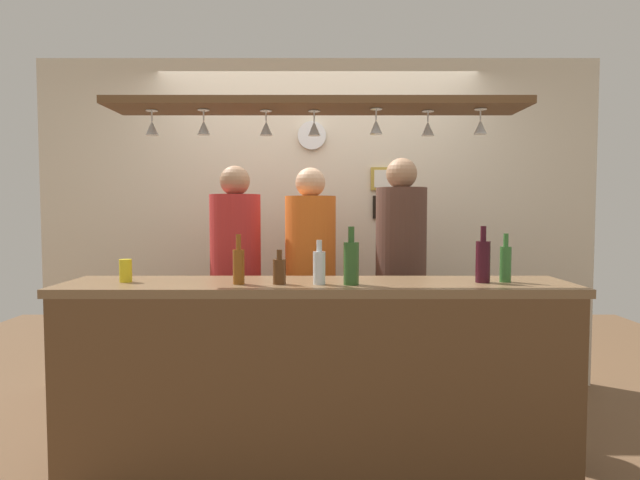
# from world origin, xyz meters

# --- Properties ---
(ground_plane) EXTENTS (8.00, 8.00, 0.00)m
(ground_plane) POSITION_xyz_m (0.00, 0.00, 0.00)
(ground_plane) COLOR brown
(back_wall) EXTENTS (4.40, 0.06, 2.60)m
(back_wall) POSITION_xyz_m (0.00, 1.10, 1.30)
(back_wall) COLOR beige
(back_wall) RESTS_ON ground_plane
(bar_counter) EXTENTS (2.70, 0.55, 1.04)m
(bar_counter) POSITION_xyz_m (0.00, -0.51, 0.70)
(bar_counter) COLOR brown
(bar_counter) RESTS_ON ground_plane
(overhead_glass_rack) EXTENTS (2.20, 0.36, 0.04)m
(overhead_glass_rack) POSITION_xyz_m (0.00, -0.30, 1.97)
(overhead_glass_rack) COLOR brown
(hanging_wineglass_far_left) EXTENTS (0.07, 0.07, 0.13)m
(hanging_wineglass_far_left) POSITION_xyz_m (-0.88, -0.29, 1.86)
(hanging_wineglass_far_left) COLOR silver
(hanging_wineglass_far_left) RESTS_ON overhead_glass_rack
(hanging_wineglass_left) EXTENTS (0.07, 0.07, 0.13)m
(hanging_wineglass_left) POSITION_xyz_m (-0.60, -0.31, 1.86)
(hanging_wineglass_left) COLOR silver
(hanging_wineglass_left) RESTS_ON overhead_glass_rack
(hanging_wineglass_center_left) EXTENTS (0.07, 0.07, 0.13)m
(hanging_wineglass_center_left) POSITION_xyz_m (-0.27, -0.28, 1.86)
(hanging_wineglass_center_left) COLOR silver
(hanging_wineglass_center_left) RESTS_ON overhead_glass_rack
(hanging_wineglass_center) EXTENTS (0.07, 0.07, 0.13)m
(hanging_wineglass_center) POSITION_xyz_m (-0.02, -0.27, 1.86)
(hanging_wineglass_center) COLOR silver
(hanging_wineglass_center) RESTS_ON overhead_glass_rack
(hanging_wineglass_center_right) EXTENTS (0.07, 0.07, 0.13)m
(hanging_wineglass_center_right) POSITION_xyz_m (0.31, -0.33, 1.86)
(hanging_wineglass_center_right) COLOR silver
(hanging_wineglass_center_right) RESTS_ON overhead_glass_rack
(hanging_wineglass_right) EXTENTS (0.07, 0.07, 0.13)m
(hanging_wineglass_right) POSITION_xyz_m (0.60, -0.27, 1.86)
(hanging_wineglass_right) COLOR silver
(hanging_wineglass_right) RESTS_ON overhead_glass_rack
(hanging_wineglass_far_right) EXTENTS (0.07, 0.07, 0.13)m
(hanging_wineglass_far_right) POSITION_xyz_m (0.86, -0.33, 1.86)
(hanging_wineglass_far_right) COLOR silver
(hanging_wineglass_far_right) RESTS_ON overhead_glass_rack
(person_left_red_shirt) EXTENTS (0.34, 0.34, 1.71)m
(person_left_red_shirt) POSITION_xyz_m (-0.55, 0.41, 1.03)
(person_left_red_shirt) COLOR #2D334C
(person_left_red_shirt) RESTS_ON ground_plane
(person_middle_orange_shirt) EXTENTS (0.34, 0.34, 1.70)m
(person_middle_orange_shirt) POSITION_xyz_m (-0.05, 0.41, 1.03)
(person_middle_orange_shirt) COLOR #2D334C
(person_middle_orange_shirt) RESTS_ON ground_plane
(person_right_brown_shirt) EXTENTS (0.34, 0.34, 1.76)m
(person_right_brown_shirt) POSITION_xyz_m (0.56, 0.41, 1.07)
(person_right_brown_shirt) COLOR #2D334C
(person_right_brown_shirt) RESTS_ON ground_plane
(bottle_beer_brown_stubby) EXTENTS (0.07, 0.07, 0.18)m
(bottle_beer_brown_stubby) POSITION_xyz_m (-0.19, -0.43, 1.11)
(bottle_beer_brown_stubby) COLOR #512D14
(bottle_beer_brown_stubby) RESTS_ON bar_counter
(bottle_beer_green_import) EXTENTS (0.06, 0.06, 0.26)m
(bottle_beer_green_import) POSITION_xyz_m (1.01, -0.35, 1.14)
(bottle_beer_green_import) COLOR #336B2D
(bottle_beer_green_import) RESTS_ON bar_counter
(bottle_soda_clear) EXTENTS (0.06, 0.06, 0.23)m
(bottle_soda_clear) POSITION_xyz_m (0.01, -0.43, 1.13)
(bottle_soda_clear) COLOR silver
(bottle_soda_clear) RESTS_ON bar_counter
(bottle_wine_dark_red) EXTENTS (0.08, 0.08, 0.30)m
(bottle_wine_dark_red) POSITION_xyz_m (0.88, -0.36, 1.15)
(bottle_wine_dark_red) COLOR #380F19
(bottle_wine_dark_red) RESTS_ON bar_counter
(bottle_beer_amber_tall) EXTENTS (0.06, 0.06, 0.26)m
(bottle_beer_amber_tall) POSITION_xyz_m (-0.41, -0.43, 1.14)
(bottle_beer_amber_tall) COLOR brown
(bottle_beer_amber_tall) RESTS_ON bar_counter
(bottle_champagne_green) EXTENTS (0.08, 0.08, 0.30)m
(bottle_champagne_green) POSITION_xyz_m (0.18, -0.45, 1.15)
(bottle_champagne_green) COLOR #2D5623
(bottle_champagne_green) RESTS_ON bar_counter
(drink_can) EXTENTS (0.07, 0.07, 0.12)m
(drink_can) POSITION_xyz_m (-1.02, -0.35, 1.10)
(drink_can) COLOR yellow
(drink_can) RESTS_ON bar_counter
(picture_frame_lower_pair) EXTENTS (0.30, 0.02, 0.18)m
(picture_frame_lower_pair) POSITION_xyz_m (0.58, 1.06, 1.44)
(picture_frame_lower_pair) COLOR black
(picture_frame_lower_pair) RESTS_ON back_wall
(picture_frame_upper_small) EXTENTS (0.22, 0.02, 0.18)m
(picture_frame_upper_small) POSITION_xyz_m (0.53, 1.06, 1.66)
(picture_frame_upper_small) COLOR #B29338
(picture_frame_upper_small) RESTS_ON back_wall
(wall_clock) EXTENTS (0.22, 0.03, 0.22)m
(wall_clock) POSITION_xyz_m (-0.05, 1.05, 2.00)
(wall_clock) COLOR white
(wall_clock) RESTS_ON back_wall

